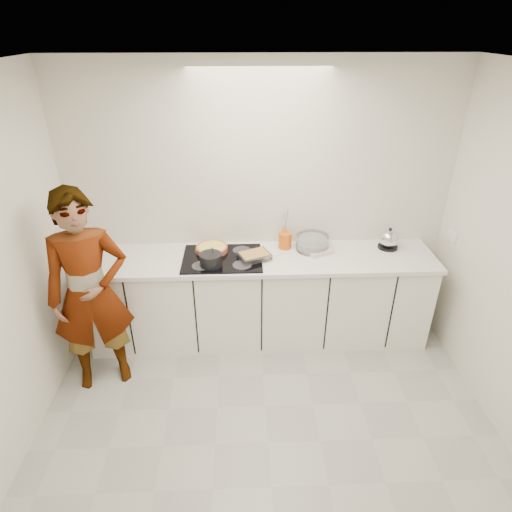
{
  "coord_description": "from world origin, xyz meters",
  "views": [
    {
      "loc": [
        -0.18,
        -2.16,
        2.82
      ],
      "look_at": [
        -0.05,
        1.05,
        1.05
      ],
      "focal_mm": 30.0,
      "sensor_mm": 36.0,
      "label": 1
    }
  ],
  "objects_px": {
    "baking_dish": "(254,256)",
    "hob": "(222,258)",
    "cook": "(90,294)",
    "saucepan": "(211,259)",
    "kettle": "(389,239)",
    "mixing_bowl": "(312,243)",
    "tart_dish": "(212,249)",
    "utensil_crock": "(285,240)"
  },
  "relations": [
    {
      "from": "hob",
      "to": "utensil_crock",
      "type": "distance_m",
      "value": 0.63
    },
    {
      "from": "hob",
      "to": "mixing_bowl",
      "type": "height_order",
      "value": "mixing_bowl"
    },
    {
      "from": "mixing_bowl",
      "to": "cook",
      "type": "xyz_separation_m",
      "value": [
        -1.9,
        -0.66,
        -0.09
      ]
    },
    {
      "from": "saucepan",
      "to": "baking_dish",
      "type": "xyz_separation_m",
      "value": [
        0.39,
        0.1,
        -0.03
      ]
    },
    {
      "from": "saucepan",
      "to": "kettle",
      "type": "height_order",
      "value": "kettle"
    },
    {
      "from": "hob",
      "to": "cook",
      "type": "xyz_separation_m",
      "value": [
        -1.05,
        -0.5,
        -0.03
      ]
    },
    {
      "from": "baking_dish",
      "to": "cook",
      "type": "relative_size",
      "value": 0.18
    },
    {
      "from": "saucepan",
      "to": "kettle",
      "type": "distance_m",
      "value": 1.7
    },
    {
      "from": "tart_dish",
      "to": "utensil_crock",
      "type": "xyz_separation_m",
      "value": [
        0.7,
        0.07,
        0.04
      ]
    },
    {
      "from": "tart_dish",
      "to": "utensil_crock",
      "type": "height_order",
      "value": "utensil_crock"
    },
    {
      "from": "tart_dish",
      "to": "kettle",
      "type": "distance_m",
      "value": 1.68
    },
    {
      "from": "kettle",
      "to": "saucepan",
      "type": "bearing_deg",
      "value": -170.26
    },
    {
      "from": "baking_dish",
      "to": "saucepan",
      "type": "bearing_deg",
      "value": -164.98
    },
    {
      "from": "mixing_bowl",
      "to": "cook",
      "type": "height_order",
      "value": "cook"
    },
    {
      "from": "tart_dish",
      "to": "cook",
      "type": "distance_m",
      "value": 1.14
    },
    {
      "from": "mixing_bowl",
      "to": "kettle",
      "type": "height_order",
      "value": "kettle"
    },
    {
      "from": "saucepan",
      "to": "hob",
      "type": "bearing_deg",
      "value": 53.57
    },
    {
      "from": "saucepan",
      "to": "baking_dish",
      "type": "bearing_deg",
      "value": 15.02
    },
    {
      "from": "hob",
      "to": "tart_dish",
      "type": "relative_size",
      "value": 2.05
    },
    {
      "from": "utensil_crock",
      "to": "kettle",
      "type": "bearing_deg",
      "value": -2.56
    },
    {
      "from": "saucepan",
      "to": "utensil_crock",
      "type": "xyz_separation_m",
      "value": [
        0.69,
        0.33,
        0.01
      ]
    },
    {
      "from": "kettle",
      "to": "utensil_crock",
      "type": "bearing_deg",
      "value": 177.44
    },
    {
      "from": "hob",
      "to": "mixing_bowl",
      "type": "distance_m",
      "value": 0.86
    },
    {
      "from": "saucepan",
      "to": "baking_dish",
      "type": "distance_m",
      "value": 0.4
    },
    {
      "from": "tart_dish",
      "to": "cook",
      "type": "bearing_deg",
      "value": -146.23
    },
    {
      "from": "hob",
      "to": "utensil_crock",
      "type": "xyz_separation_m",
      "value": [
        0.59,
        0.2,
        0.07
      ]
    },
    {
      "from": "saucepan",
      "to": "utensil_crock",
      "type": "bearing_deg",
      "value": 25.71
    },
    {
      "from": "tart_dish",
      "to": "mixing_bowl",
      "type": "bearing_deg",
      "value": 1.45
    },
    {
      "from": "saucepan",
      "to": "cook",
      "type": "height_order",
      "value": "cook"
    },
    {
      "from": "tart_dish",
      "to": "saucepan",
      "type": "relative_size",
      "value": 1.38
    },
    {
      "from": "saucepan",
      "to": "utensil_crock",
      "type": "height_order",
      "value": "saucepan"
    },
    {
      "from": "mixing_bowl",
      "to": "saucepan",
      "type": "bearing_deg",
      "value": -163.24
    },
    {
      "from": "baking_dish",
      "to": "cook",
      "type": "height_order",
      "value": "cook"
    },
    {
      "from": "cook",
      "to": "baking_dish",
      "type": "bearing_deg",
      "value": 2.73
    },
    {
      "from": "cook",
      "to": "hob",
      "type": "bearing_deg",
      "value": 8.69
    },
    {
      "from": "tart_dish",
      "to": "cook",
      "type": "height_order",
      "value": "cook"
    },
    {
      "from": "hob",
      "to": "utensil_crock",
      "type": "height_order",
      "value": "utensil_crock"
    },
    {
      "from": "kettle",
      "to": "baking_dish",
      "type": "bearing_deg",
      "value": -171.88
    },
    {
      "from": "tart_dish",
      "to": "kettle",
      "type": "bearing_deg",
      "value": 0.94
    },
    {
      "from": "tart_dish",
      "to": "cook",
      "type": "relative_size",
      "value": 0.2
    },
    {
      "from": "baking_dish",
      "to": "hob",
      "type": "bearing_deg",
      "value": 175.28
    },
    {
      "from": "kettle",
      "to": "cook",
      "type": "relative_size",
      "value": 0.13
    }
  ]
}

